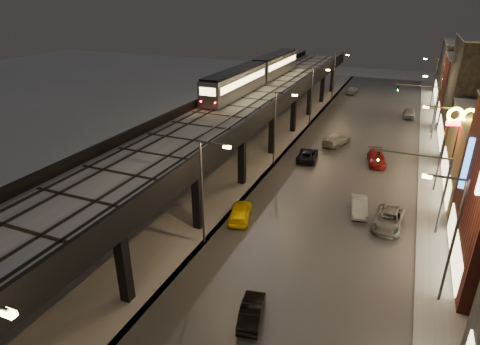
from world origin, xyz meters
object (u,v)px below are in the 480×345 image
(car_far_white, at_px, (352,90))
(car_mid_silver, at_px, (307,155))
(car_mid_dark, at_px, (336,140))
(car_onc_red, at_px, (409,113))
(car_taxi, at_px, (240,212))
(car_onc_silver, at_px, (359,207))
(car_onc_white, at_px, (377,159))
(car_near_white, at_px, (252,312))
(subway_train, at_px, (258,72))
(car_onc_dark, at_px, (388,220))

(car_far_white, bearing_deg, car_mid_silver, 97.07)
(car_mid_dark, relative_size, car_onc_red, 1.22)
(car_taxi, xyz_separation_m, car_onc_silver, (9.84, 5.41, -0.09))
(car_mid_dark, bearing_deg, car_mid_silver, 89.60)
(car_mid_dark, height_order, car_onc_white, car_mid_dark)
(car_onc_white, relative_size, car_onc_red, 1.13)
(car_mid_dark, distance_m, car_onc_silver, 19.05)
(car_mid_dark, bearing_deg, car_near_white, 109.32)
(car_taxi, xyz_separation_m, car_far_white, (1.61, 56.83, -0.01))
(car_onc_white, xyz_separation_m, car_onc_red, (3.00, 23.55, 0.03))
(subway_train, height_order, car_near_white, subway_train)
(car_mid_silver, relative_size, car_onc_red, 1.12)
(car_onc_silver, bearing_deg, car_onc_dark, -39.73)
(car_taxi, bearing_deg, car_far_white, -106.70)
(car_mid_silver, bearing_deg, car_far_white, -95.49)
(car_taxi, bearing_deg, car_onc_dark, -178.04)
(subway_train, xyz_separation_m, car_taxi, (9.05, -28.47, -7.52))
(car_onc_dark, relative_size, car_onc_white, 1.05)
(car_mid_dark, relative_size, car_onc_dark, 1.04)
(car_onc_white, bearing_deg, car_mid_silver, -176.08)
(car_mid_silver, xyz_separation_m, car_onc_red, (11.04, 25.61, 0.06))
(car_taxi, distance_m, car_onc_red, 44.23)
(car_near_white, xyz_separation_m, car_far_white, (-3.90, 68.05, 0.12))
(car_mid_silver, distance_m, car_far_white, 40.20)
(car_mid_dark, xyz_separation_m, car_onc_silver, (5.49, -18.24, -0.10))
(car_onc_dark, bearing_deg, subway_train, 135.98)
(subway_train, distance_m, car_mid_dark, 16.10)
(car_onc_silver, xyz_separation_m, car_onc_dark, (2.70, -1.57, 0.04))
(car_onc_white, bearing_deg, car_onc_red, 72.31)
(car_onc_silver, bearing_deg, car_mid_silver, 115.05)
(car_onc_silver, xyz_separation_m, car_onc_red, (3.29, 36.83, 0.07))
(subway_train, xyz_separation_m, car_onc_red, (22.18, 13.77, -7.54))
(car_near_white, relative_size, car_onc_dark, 0.75)
(car_far_white, bearing_deg, car_onc_silver, 105.48)
(subway_train, height_order, car_far_white, subway_train)
(car_mid_silver, distance_m, car_onc_white, 8.30)
(car_mid_dark, distance_m, car_onc_red, 20.56)
(car_near_white, height_order, car_onc_silver, car_onc_silver)
(car_mid_dark, distance_m, car_onc_dark, 21.43)
(car_taxi, relative_size, car_onc_dark, 0.87)
(car_far_white, distance_m, car_onc_dark, 54.10)
(car_mid_silver, distance_m, car_onc_dark, 16.51)
(car_onc_dark, bearing_deg, car_taxi, -158.23)
(car_taxi, height_order, car_onc_dark, car_taxi)
(car_near_white, bearing_deg, car_far_white, -98.92)
(subway_train, bearing_deg, car_taxi, -72.37)
(subway_train, xyz_separation_m, car_onc_white, (19.18, -9.78, -7.57))
(car_near_white, distance_m, car_onc_red, 54.00)
(car_mid_silver, distance_m, car_onc_silver, 13.63)
(subway_train, distance_m, car_onc_silver, 30.76)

